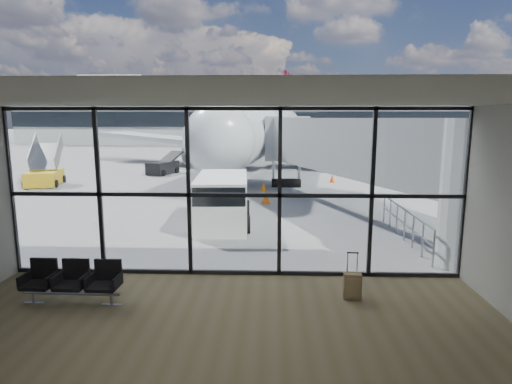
# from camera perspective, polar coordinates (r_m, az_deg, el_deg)

# --- Properties ---
(ground) EXTENTS (220.00, 220.00, 0.00)m
(ground) POSITION_cam_1_polar(r_m,az_deg,el_deg) (51.24, 0.97, 5.15)
(ground) COLOR slate
(ground) RESTS_ON ground
(lounge_shell) EXTENTS (12.02, 8.01, 4.51)m
(lounge_shell) POSITION_cam_1_polar(r_m,az_deg,el_deg) (6.52, -6.64, -4.02)
(lounge_shell) COLOR brown
(lounge_shell) RESTS_ON ground
(glass_curtain_wall) EXTENTS (12.10, 0.12, 4.50)m
(glass_curtain_wall) POSITION_cam_1_polar(r_m,az_deg,el_deg) (11.27, -2.95, -0.17)
(glass_curtain_wall) COLOR white
(glass_curtain_wall) RESTS_ON ground
(jet_bridge) EXTENTS (8.00, 16.50, 4.33)m
(jet_bridge) POSITION_cam_1_polar(r_m,az_deg,el_deg) (18.60, 14.29, 5.09)
(jet_bridge) COLOR gray
(jet_bridge) RESTS_ON ground
(apron_railing) EXTENTS (0.06, 5.46, 1.11)m
(apron_railing) POSITION_cam_1_polar(r_m,az_deg,el_deg) (15.66, 19.21, -3.57)
(apron_railing) COLOR gray
(apron_railing) RESTS_ON ground
(far_terminal) EXTENTS (80.00, 12.20, 11.00)m
(far_terminal) POSITION_cam_1_polar(r_m,az_deg,el_deg) (73.04, 0.85, 9.86)
(far_terminal) COLOR #A2A39E
(far_terminal) RESTS_ON ground
(tree_0) EXTENTS (4.95, 4.95, 7.12)m
(tree_0) POSITION_cam_1_polar(r_m,az_deg,el_deg) (94.93, -27.27, 9.04)
(tree_0) COLOR #382619
(tree_0) RESTS_ON ground
(tree_1) EXTENTS (5.61, 5.61, 8.07)m
(tree_1) POSITION_cam_1_polar(r_m,az_deg,el_deg) (92.18, -24.00, 9.67)
(tree_1) COLOR #382619
(tree_1) RESTS_ON ground
(tree_2) EXTENTS (6.27, 6.27, 9.03)m
(tree_2) POSITION_cam_1_polar(r_m,az_deg,el_deg) (89.75, -20.53, 10.31)
(tree_2) COLOR #382619
(tree_2) RESTS_ON ground
(tree_3) EXTENTS (4.95, 4.95, 7.12)m
(tree_3) POSITION_cam_1_polar(r_m,az_deg,el_deg) (87.64, -16.80, 9.72)
(tree_3) COLOR #382619
(tree_3) RESTS_ON ground
(tree_4) EXTENTS (5.61, 5.61, 8.07)m
(tree_4) POSITION_cam_1_polar(r_m,az_deg,el_deg) (85.92, -12.97, 10.31)
(tree_4) COLOR #382619
(tree_4) RESTS_ON ground
(tree_5) EXTENTS (6.27, 6.27, 9.03)m
(tree_5) POSITION_cam_1_polar(r_m,az_deg,el_deg) (84.59, -8.98, 10.87)
(tree_5) COLOR #382619
(tree_5) RESTS_ON ground
(seating_row) EXTENTS (2.24, 0.65, 0.99)m
(seating_row) POSITION_cam_1_polar(r_m,az_deg,el_deg) (10.85, -23.16, -10.66)
(seating_row) COLOR gray
(seating_row) RESTS_ON ground
(suitcase) EXTENTS (0.42, 0.32, 1.11)m
(suitcase) POSITION_cam_1_polar(r_m,az_deg,el_deg) (10.47, 12.72, -12.09)
(suitcase) COLOR olive
(suitcase) RESTS_ON ground
(airliner) EXTENTS (33.04, 38.47, 9.94)m
(airliner) POSITION_cam_1_polar(r_m,az_deg,el_deg) (38.92, 1.51, 8.12)
(airliner) COLOR silver
(airliner) RESTS_ON ground
(service_van) EXTENTS (2.41, 4.59, 1.95)m
(service_van) POSITION_cam_1_polar(r_m,az_deg,el_deg) (16.96, -4.54, -1.07)
(service_van) COLOR white
(service_van) RESTS_ON ground
(belt_loader) EXTENTS (2.30, 3.74, 1.63)m
(belt_loader) POSITION_cam_1_polar(r_m,az_deg,el_deg) (33.20, -12.22, 3.31)
(belt_loader) COLOR black
(belt_loader) RESTS_ON ground
(mobile_stairs) EXTENTS (2.57, 3.92, 2.55)m
(mobile_stairs) POSITION_cam_1_polar(r_m,az_deg,el_deg) (30.12, -26.32, 1.98)
(mobile_stairs) COLOR gold
(mobile_stairs) RESTS_ON ground
(traffic_cone_a) EXTENTS (0.47, 0.47, 0.67)m
(traffic_cone_a) POSITION_cam_1_polar(r_m,az_deg,el_deg) (21.28, 1.32, -0.68)
(traffic_cone_a) COLOR #D3570B
(traffic_cone_a) RESTS_ON ground
(traffic_cone_b) EXTENTS (0.38, 0.38, 0.54)m
(traffic_cone_b) POSITION_cam_1_polar(r_m,az_deg,el_deg) (24.95, 1.04, 0.75)
(traffic_cone_b) COLOR orange
(traffic_cone_b) RESTS_ON ground
(traffic_cone_c) EXTENTS (0.38, 0.38, 0.54)m
(traffic_cone_c) POSITION_cam_1_polar(r_m,az_deg,el_deg) (28.61, 10.13, 1.77)
(traffic_cone_c) COLOR #EA470C
(traffic_cone_c) RESTS_ON ground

